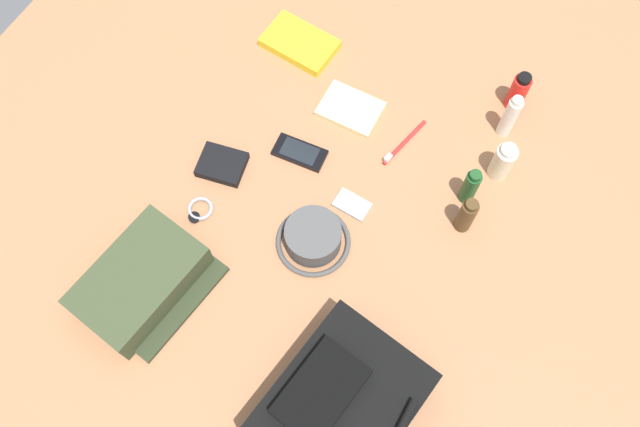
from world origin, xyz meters
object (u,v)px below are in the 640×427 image
paperback_novel (300,44)px  notepad (350,109)px  toothbrush (402,145)px  wallet (222,165)px  toiletry_pouch (142,282)px  media_player (352,205)px  toothpaste_tube (510,117)px  wristwatch (200,210)px  shampoo_bottle (470,187)px  lotion_bottle (503,162)px  cell_phone (300,152)px  cologne_bottle (466,215)px  backpack (339,407)px  sunscreen_spray (518,92)px  bucket_hat (313,238)px

paperback_novel → notepad: paperback_novel is taller
toothbrush → wallet: (0.27, -0.36, 0.01)m
toiletry_pouch → media_player: size_ratio=3.57×
toothpaste_tube → notepad: toothpaste_tube is taller
wallet → wristwatch: bearing=-4.7°
paperback_novel → toothbrush: bearing=70.0°
shampoo_bottle → lotion_bottle: bearing=158.0°
cell_phone → media_player: bearing=71.6°
toothpaste_tube → wristwatch: 0.78m
lotion_bottle → wallet: size_ratio=1.07×
shampoo_bottle → notepad: bearing=-102.1°
paperback_novel → cell_phone: 0.32m
lotion_bottle → media_player: (0.25, -0.27, -0.05)m
cologne_bottle → wallet: 0.59m
backpack → media_player: 0.48m
backpack → sunscreen_spray: bearing=178.7°
toothpaste_tube → toothbrush: 0.27m
toothbrush → toiletry_pouch: bearing=-29.1°
media_player → toothbrush: (-0.20, 0.03, 0.00)m
lotion_bottle → backpack: bearing=-5.4°
backpack → toothpaste_tube: (-0.80, 0.03, 0.00)m
cologne_bottle → notepad: (-0.15, -0.38, -0.05)m
paperback_novel → wristwatch: size_ratio=2.74×
media_player → notepad: bearing=-150.7°
wallet → notepad: bearing=134.1°
backpack → shampoo_bottle: backpack is taller
notepad → sunscreen_spray: bearing=120.4°
paperback_novel → toothbrush: (0.13, 0.37, -0.01)m
bucket_hat → cell_phone: (-0.19, -0.14, -0.02)m
wallet → cologne_bottle: bearing=92.2°
bucket_hat → notepad: 0.37m
bucket_hat → paperback_novel: (-0.46, -0.31, -0.02)m
bucket_hat → shampoo_bottle: 0.38m
toothbrush → wallet: 0.44m
media_player → cell_phone: bearing=-108.4°
cell_phone → wallet: 0.19m
lotion_bottle → media_player: lotion_bottle is taller
lotion_bottle → wristwatch: lotion_bottle is taller
toiletry_pouch → cell_phone: bearing=164.4°
toiletry_pouch → lotion_bottle: (-0.66, 0.57, 0.01)m
toiletry_pouch → notepad: toiletry_pouch is taller
paperback_novel → lotion_bottle: bearing=82.0°
wallet → toothpaste_tube: bearing=115.4°
bucket_hat → wristwatch: bearing=-77.0°
backpack → media_player: backpack is taller
paperback_novel → toothbrush: paperback_novel is taller
lotion_bottle → toothbrush: 0.25m
paperback_novel → toothpaste_tube: bearing=92.8°
bucket_hat → toothbrush: bucket_hat is taller
cell_phone → media_player: size_ratio=1.57×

